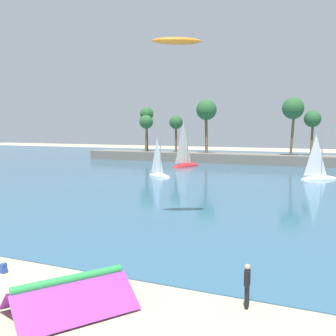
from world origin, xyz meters
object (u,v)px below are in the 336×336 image
person_at_waterline (247,284)px  sailboat_mid_bay (159,172)px  sailboat_toward_headland (186,161)px  folded_kite (70,288)px  backpack_by_trailer (4,268)px  kite_aloft_low_near_shore (177,41)px  sailboat_near_shore (319,174)px

person_at_waterline → sailboat_mid_bay: sailboat_mid_bay is taller
person_at_waterline → sailboat_toward_headland: (-22.97, 50.03, 0.03)m
sailboat_mid_bay → sailboat_toward_headland: (-2.11, 14.58, 0.28)m
folded_kite → backpack_by_trailer: 5.73m
sailboat_toward_headland → kite_aloft_low_near_shore: (15.05, -38.39, 11.55)m
backpack_by_trailer → sailboat_toward_headland: (-11.90, 51.04, 0.72)m
folded_kite → kite_aloft_low_near_shore: size_ratio=1.54×
backpack_by_trailer → sailboat_near_shore: sailboat_near_shore is taller
sailboat_near_shore → backpack_by_trailer: bearing=-103.5°
sailboat_mid_bay → sailboat_toward_headland: sailboat_toward_headland is taller
backpack_by_trailer → sailboat_near_shore: (10.11, 42.19, 0.50)m
backpack_by_trailer → sailboat_mid_bay: sailboat_mid_bay is taller
person_at_waterline → sailboat_toward_headland: size_ratio=0.17×
sailboat_mid_bay → kite_aloft_low_near_shore: kite_aloft_low_near_shore is taller
folded_kite → kite_aloft_low_near_shore: bearing=98.4°
backpack_by_trailer → sailboat_near_shore: size_ratio=0.06×
backpack_by_trailer → sailboat_near_shore: bearing=76.5°
sailboat_near_shore → kite_aloft_low_near_shore: (-6.96, -29.54, 11.76)m
sailboat_toward_headland → sailboat_near_shore: bearing=-21.9°
person_at_waterline → sailboat_near_shore: (-0.96, 41.18, -0.19)m
sailboat_near_shore → sailboat_toward_headland: (-22.01, 8.85, 0.22)m
sailboat_toward_headland → kite_aloft_low_near_shore: size_ratio=2.87×
folded_kite → backpack_by_trailer: folded_kite is taller
sailboat_mid_bay → person_at_waterline: bearing=-59.5°
kite_aloft_low_near_shore → backpack_by_trailer: bearing=-133.2°
sailboat_near_shore → sailboat_toward_headland: bearing=158.1°
person_at_waterline → sailboat_mid_bay: size_ratio=0.26×
folded_kite → sailboat_near_shore: bearing=83.8°
sailboat_toward_headland → backpack_by_trailer: bearing=-76.9°
person_at_waterline → backpack_by_trailer: (-11.07, -1.01, -0.69)m
sailboat_near_shore → sailboat_mid_bay: bearing=-164.0°
folded_kite → sailboat_mid_bay: sailboat_mid_bay is taller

